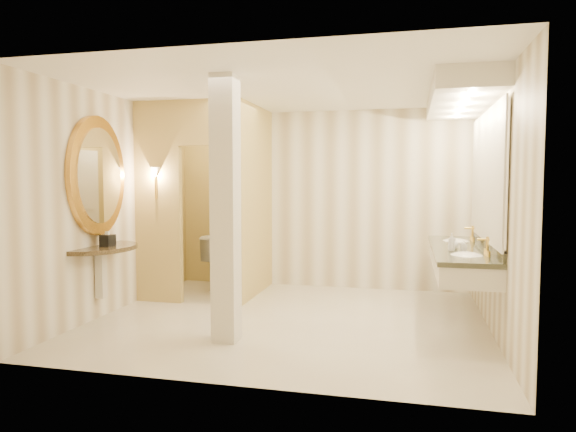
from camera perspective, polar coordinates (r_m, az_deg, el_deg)
name	(u,v)px	position (r m, az deg, el deg)	size (l,w,h in m)	color
floor	(289,320)	(6.18, 0.12, -11.46)	(4.50, 4.50, 0.00)	beige
ceiling	(289,88)	(6.05, 0.12, 14.00)	(4.50, 4.50, 0.00)	white
wall_back	(319,200)	(7.93, 3.44, 1.83)	(4.50, 0.02, 2.70)	#EFE6CF
wall_front	(231,218)	(4.05, -6.38, -0.25)	(4.50, 0.02, 2.70)	#EFE6CF
wall_left	(116,204)	(6.84, -18.55, 1.29)	(0.02, 4.00, 2.70)	#EFE6CF
wall_right	(495,208)	(5.88, 22.01, 0.79)	(0.02, 4.00, 2.70)	#EFE6CF
toilet_closet	(228,199)	(7.22, -6.73, 1.88)	(1.50, 1.55, 2.70)	#D2C16E
wall_sconce	(155,174)	(7.05, -14.52, 4.55)	(0.14, 0.14, 0.42)	gold
vanity	(465,182)	(6.23, 19.06, 3.60)	(0.75, 2.56, 2.09)	beige
console_shelf	(97,206)	(6.44, -20.41, 1.08)	(1.08, 1.08, 1.99)	black
pillar	(226,210)	(5.24, -6.95, 0.70)	(0.25, 0.25, 2.70)	beige
tissue_box	(108,240)	(6.38, -19.41, -2.58)	(0.14, 0.14, 0.14)	black
toilet	(229,262)	(7.83, -6.61, -5.06)	(0.47, 0.82, 0.84)	white
soap_bottle_a	(464,246)	(5.92, 18.96, -3.15)	(0.05, 0.05, 0.12)	beige
soap_bottle_b	(454,243)	(6.12, 18.01, -2.89)	(0.09, 0.09, 0.12)	silver
soap_bottle_c	(452,242)	(5.91, 17.71, -2.76)	(0.08, 0.08, 0.20)	#C6B28C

